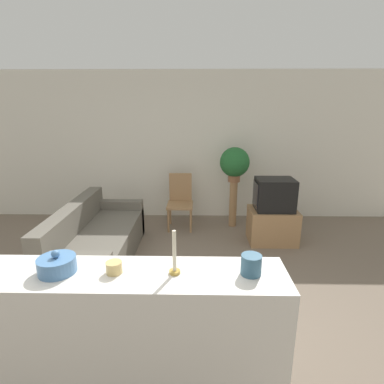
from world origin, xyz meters
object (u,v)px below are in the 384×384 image
object	(u,v)px
wooden_chair	(180,199)
couch	(96,242)
decorative_bowl	(57,265)
television	(274,194)
potted_plant	(235,163)

from	to	relation	value
wooden_chair	couch	bearing A→B (deg)	-130.44
couch	decorative_bowl	distance (m)	2.30
television	wooden_chair	xyz separation A→B (m)	(-1.48, 0.60, -0.27)
couch	potted_plant	distance (m)	2.56
potted_plant	decorative_bowl	size ratio (longest dim) A/B	2.56
television	decorative_bowl	distance (m)	3.45
television	decorative_bowl	xyz separation A→B (m)	(-2.05, -2.76, 0.34)
wooden_chair	potted_plant	bearing A→B (deg)	2.82
television	decorative_bowl	bearing A→B (deg)	-126.63
television	potted_plant	world-z (taller)	potted_plant
wooden_chair	potted_plant	xyz separation A→B (m)	(0.93, 0.05, 0.64)
wooden_chair	decorative_bowl	distance (m)	3.46
couch	wooden_chair	xyz separation A→B (m)	(1.09, 1.27, 0.23)
couch	television	xyz separation A→B (m)	(2.56, 0.67, 0.49)
potted_plant	couch	bearing A→B (deg)	-146.85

